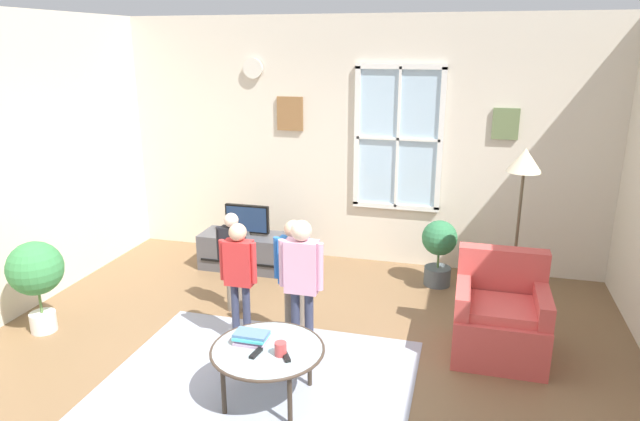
{
  "coord_description": "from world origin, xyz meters",
  "views": [
    {
      "loc": [
        1.3,
        -3.81,
        2.59
      ],
      "look_at": [
        0.09,
        0.7,
        1.2
      ],
      "focal_mm": 31.71,
      "sensor_mm": 36.0,
      "label": 1
    }
  ],
  "objects": [
    {
      "name": "television",
      "position": [
        -1.15,
        2.04,
        0.61
      ],
      "size": [
        0.53,
        0.08,
        0.36
      ],
      "color": "#4C4C4C",
      "rests_on": "tv_stand"
    },
    {
      "name": "person_pink_shirt",
      "position": [
        0.05,
        0.26,
        0.78
      ],
      "size": [
        0.37,
        0.17,
        1.24
      ],
      "color": "#333851",
      "rests_on": "ground_plane"
    },
    {
      "name": "person_black_shirt",
      "position": [
        -0.86,
        0.94,
        0.64
      ],
      "size": [
        0.31,
        0.14,
        1.03
      ],
      "color": "#726656",
      "rests_on": "ground_plane"
    },
    {
      "name": "cup",
      "position": [
        0.09,
        -0.41,
        0.48
      ],
      "size": [
        0.09,
        0.09,
        0.1
      ],
      "primitive_type": "cylinder",
      "color": "#BF3F3F",
      "rests_on": "coffee_table"
    },
    {
      "name": "floor_lamp",
      "position": [
        1.79,
        1.58,
        1.4
      ],
      "size": [
        0.32,
        0.32,
        1.67
      ],
      "color": "black",
      "rests_on": "ground_plane"
    },
    {
      "name": "remote_near_books",
      "position": [
        0.14,
        -0.43,
        0.44
      ],
      "size": [
        0.11,
        0.14,
        0.02
      ],
      "primitive_type": "cube",
      "rotation": [
        0.0,
        0.0,
        0.55
      ],
      "color": "black",
      "rests_on": "coffee_table"
    },
    {
      "name": "area_rug",
      "position": [
        -0.19,
        -0.19,
        0.0
      ],
      "size": [
        2.41,
        1.96,
        0.01
      ],
      "primitive_type": "cube",
      "color": "#999EAD",
      "rests_on": "ground_plane"
    },
    {
      "name": "person_red_shirt",
      "position": [
        -0.55,
        0.38,
        0.7
      ],
      "size": [
        0.34,
        0.15,
        1.12
      ],
      "color": "#333851",
      "rests_on": "ground_plane"
    },
    {
      "name": "ground_plane",
      "position": [
        0.0,
        0.0,
        -0.01
      ],
      "size": [
        6.35,
        5.96,
        0.02
      ],
      "primitive_type": "cube",
      "color": "brown"
    },
    {
      "name": "back_wall",
      "position": [
        0.01,
        2.74,
        1.46
      ],
      "size": [
        5.75,
        0.17,
        2.9
      ],
      "color": "beige",
      "rests_on": "ground_plane"
    },
    {
      "name": "armchair",
      "position": [
        1.65,
        0.81,
        0.33
      ],
      "size": [
        0.76,
        0.74,
        0.87
      ],
      "color": "#D14C47",
      "rests_on": "ground_plane"
    },
    {
      "name": "book_stack",
      "position": [
        -0.18,
        -0.3,
        0.47
      ],
      "size": [
        0.25,
        0.18,
        0.08
      ],
      "color": "#BB9BB5",
      "rests_on": "coffee_table"
    },
    {
      "name": "remote_near_cup",
      "position": [
        -0.08,
        -0.45,
        0.44
      ],
      "size": [
        0.06,
        0.14,
        0.02
      ],
      "primitive_type": "cube",
      "rotation": [
        0.0,
        0.0,
        -0.14
      ],
      "color": "black",
      "rests_on": "coffee_table"
    },
    {
      "name": "person_blue_shirt",
      "position": [
        -0.1,
        0.51,
        0.72
      ],
      "size": [
        0.35,
        0.16,
        1.15
      ],
      "color": "#726656",
      "rests_on": "ground_plane"
    },
    {
      "name": "potted_plant_by_window",
      "position": [
        1.05,
        2.14,
        0.44
      ],
      "size": [
        0.38,
        0.38,
        0.74
      ],
      "color": "#4C565B",
      "rests_on": "ground_plane"
    },
    {
      "name": "potted_plant_corner",
      "position": [
        -2.43,
        0.11,
        0.59
      ],
      "size": [
        0.49,
        0.49,
        0.88
      ],
      "color": "silver",
      "rests_on": "ground_plane"
    },
    {
      "name": "tv_stand",
      "position": [
        -1.15,
        2.04,
        0.21
      ],
      "size": [
        1.13,
        0.46,
        0.42
      ],
      "color": "#4C4C51",
      "rests_on": "ground_plane"
    },
    {
      "name": "coffee_table",
      "position": [
        -0.03,
        -0.35,
        0.41
      ],
      "size": [
        0.85,
        0.85,
        0.43
      ],
      "color": "#99B2B7",
      "rests_on": "ground_plane"
    }
  ]
}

